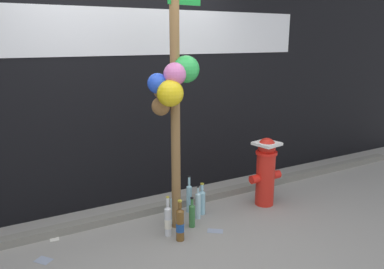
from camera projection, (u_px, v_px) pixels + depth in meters
ground_plane at (181, 248)px, 3.47m from camera, size 14.00×14.00×0.00m
building_wall at (124, 31)px, 4.12m from camera, size 10.00×0.21×3.89m
curb_strip at (147, 210)px, 4.15m from camera, size 8.00×0.12×0.08m
memorial_post at (174, 69)px, 3.43m from camera, size 0.56×0.41×2.71m
fire_hydrant at (266, 170)px, 4.30m from camera, size 0.40×0.30×0.79m
bottle_0 at (180, 224)px, 3.57m from camera, size 0.08×0.08×0.41m
bottle_1 at (168, 221)px, 3.66m from camera, size 0.07×0.07×0.41m
bottle_2 at (189, 197)px, 4.16m from camera, size 0.06×0.06×0.42m
bottle_3 at (198, 205)px, 4.01m from camera, size 0.06×0.06×0.37m
bottle_4 at (192, 214)px, 3.84m from camera, size 0.06×0.06×0.32m
bottle_5 at (202, 201)px, 4.12m from camera, size 0.07×0.07×0.36m
bottle_6 at (173, 209)px, 3.92m from camera, size 0.06×0.06×0.35m
litter_0 at (54, 239)px, 3.63m from camera, size 0.09×0.09×0.01m
litter_1 at (43, 260)px, 3.28m from camera, size 0.17×0.17×0.01m
litter_2 at (50, 236)px, 3.69m from camera, size 0.15×0.15×0.01m
litter_3 at (215, 231)px, 3.78m from camera, size 0.18×0.16×0.01m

